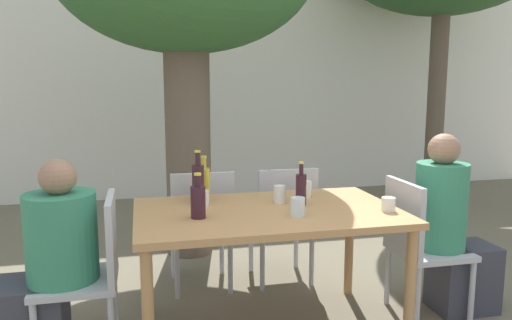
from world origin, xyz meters
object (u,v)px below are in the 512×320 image
object	(u,v)px
patio_chair_1	(418,240)
drinking_glass_2	(203,198)
dining_table_front	(268,222)
drinking_glass_1	(305,189)
oil_cruet_3	(204,182)
patio_chair_0	(92,267)
drinking_glass_4	(388,204)
drinking_glass_3	(298,207)
patio_chair_2	(202,223)
wine_bottle_2	(198,201)
wine_bottle_0	(301,188)
drinking_glass_0	(280,194)
person_seated_0	(46,271)
person_seated_1	(451,234)
patio_chair_3	(284,218)
wine_bottle_1	(198,182)

from	to	relation	value
patio_chair_1	drinking_glass_2	distance (m)	1.41
dining_table_front	drinking_glass_1	distance (m)	0.43
oil_cruet_3	drinking_glass_1	size ratio (longest dim) A/B	2.62
patio_chair_1	drinking_glass_1	bearing A→B (deg)	69.34
patio_chair_0	drinking_glass_4	bearing A→B (deg)	83.55
drinking_glass_3	drinking_glass_2	bearing A→B (deg)	143.79
patio_chair_2	drinking_glass_2	distance (m)	0.61
wine_bottle_2	drinking_glass_3	world-z (taller)	wine_bottle_2
wine_bottle_0	drinking_glass_0	xyz separation A→B (m)	(-0.11, 0.08, -0.05)
patio_chair_0	patio_chair_1	world-z (taller)	same
drinking_glass_0	drinking_glass_2	xyz separation A→B (m)	(-0.48, 0.03, -0.01)
patio_chair_2	drinking_glass_2	world-z (taller)	patio_chair_2
person_seated_0	drinking_glass_1	distance (m)	1.61
patio_chair_1	person_seated_1	world-z (taller)	person_seated_1
patio_chair_3	person_seated_1	distance (m)	1.17
person_seated_0	drinking_glass_0	xyz separation A→B (m)	(1.35, 0.14, 0.33)
patio_chair_1	patio_chair_3	world-z (taller)	same
oil_cruet_3	drinking_glass_1	world-z (taller)	oil_cruet_3
patio_chair_2	person_seated_1	distance (m)	1.70
patio_chair_0	wine_bottle_2	distance (m)	0.69
drinking_glass_4	patio_chair_3	bearing A→B (deg)	112.42
person_seated_1	drinking_glass_3	distance (m)	1.16
person_seated_0	patio_chair_1	bearing A→B (deg)	90.00
patio_chair_2	drinking_glass_1	world-z (taller)	patio_chair_2
drinking_glass_4	person_seated_0	bearing A→B (deg)	174.34
patio_chair_0	drinking_glass_3	size ratio (longest dim) A/B	8.34
drinking_glass_2	drinking_glass_4	xyz separation A→B (m)	(1.04, -0.37, -0.01)
oil_cruet_3	wine_bottle_0	bearing A→B (deg)	-29.19
oil_cruet_3	drinking_glass_1	bearing A→B (deg)	-10.26
wine_bottle_2	drinking_glass_3	xyz separation A→B (m)	(0.55, -0.09, -0.04)
person_seated_1	wine_bottle_1	xyz separation A→B (m)	(-1.61, 0.28, 0.37)
dining_table_front	drinking_glass_0	distance (m)	0.23
patio_chair_1	wine_bottle_1	bearing A→B (deg)	78.34
person_seated_0	oil_cruet_3	size ratio (longest dim) A/B	4.04
dining_table_front	drinking_glass_2	bearing A→B (deg)	153.73
patio_chair_1	person_seated_0	xyz separation A→B (m)	(-2.24, -0.00, -0.01)
drinking_glass_0	wine_bottle_0	bearing A→B (deg)	-34.90
patio_chair_3	drinking_glass_0	size ratio (longest dim) A/B	8.24
dining_table_front	person_seated_0	xyz separation A→B (m)	(-1.24, -0.00, -0.19)
patio_chair_3	patio_chair_0	bearing A→B (deg)	28.27
wine_bottle_0	patio_chair_1	bearing A→B (deg)	-4.83
drinking_glass_3	wine_bottle_0	bearing A→B (deg)	67.88
dining_table_front	wine_bottle_2	world-z (taller)	wine_bottle_2
patio_chair_0	patio_chair_2	world-z (taller)	same
patio_chair_0	drinking_glass_4	distance (m)	1.72
dining_table_front	person_seated_1	xyz separation A→B (m)	(1.24, -0.00, -0.16)
patio_chair_1	patio_chair_2	world-z (taller)	same
patio_chair_0	person_seated_1	distance (m)	2.24
oil_cruet_3	drinking_glass_3	size ratio (longest dim) A/B	2.57
patio_chair_1	wine_bottle_0	xyz separation A→B (m)	(-0.78, 0.07, 0.37)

